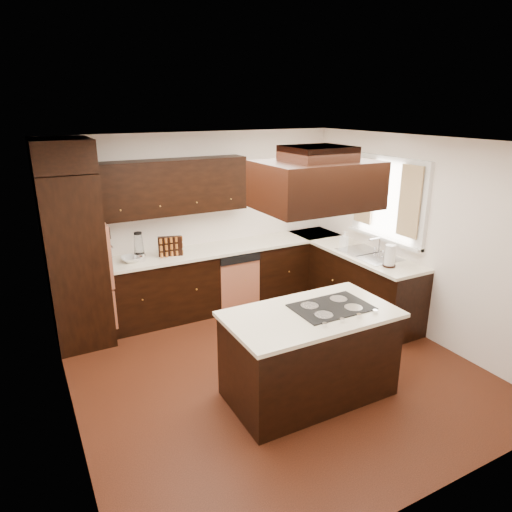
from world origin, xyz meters
name	(u,v)px	position (x,y,z in m)	size (l,w,h in m)	color
floor	(273,369)	(0.00, 0.00, -0.01)	(4.20, 4.20, 0.02)	#592714
ceiling	(276,141)	(0.00, 0.00, 2.51)	(4.20, 4.20, 0.02)	silver
wall_back	(201,221)	(0.00, 2.11, 1.25)	(4.20, 0.02, 2.50)	white
wall_front	(435,357)	(0.00, -2.11, 1.25)	(4.20, 0.02, 2.50)	white
wall_left	(58,303)	(-2.11, 0.00, 1.25)	(0.02, 4.20, 2.50)	white
wall_right	(419,238)	(2.11, 0.00, 1.25)	(0.02, 4.20, 2.50)	white
oven_column	(75,261)	(-1.78, 1.71, 1.06)	(0.65, 0.75, 2.12)	black
wall_oven_face	(105,252)	(-1.43, 1.71, 1.12)	(0.05, 0.62, 0.78)	#BD6C4C
base_cabinets_back	(213,280)	(0.03, 1.80, 0.44)	(2.93, 0.60, 0.88)	black
base_cabinets_right	(350,279)	(1.80, 0.90, 0.44)	(0.60, 2.40, 0.88)	black
countertop_back	(212,250)	(0.03, 1.79, 0.90)	(2.93, 0.63, 0.04)	white
countertop_right	(351,249)	(1.79, 0.90, 0.90)	(0.63, 2.40, 0.04)	white
upper_cabinets	(173,187)	(-0.43, 1.93, 1.81)	(2.00, 0.34, 0.72)	black
dishwasher_front	(240,286)	(0.33, 1.50, 0.40)	(0.60, 0.05, 0.72)	#BD6C4C
window_frame	(389,199)	(2.07, 0.55, 1.65)	(0.06, 1.32, 1.12)	white
window_pane	(390,199)	(2.10, 0.55, 1.65)	(0.00, 1.20, 1.00)	white
curtain_left	(410,202)	(2.01, 0.13, 1.70)	(0.02, 0.34, 0.90)	beige
curtain_right	(364,191)	(2.01, 0.97, 1.70)	(0.02, 0.34, 0.90)	beige
sink_rim	(369,254)	(1.80, 0.55, 0.92)	(0.52, 0.84, 0.01)	silver
island	(309,356)	(0.07, -0.58, 0.44)	(1.62, 0.88, 0.88)	black
island_top	(311,314)	(0.07, -0.58, 0.90)	(1.68, 0.94, 0.04)	white
cooktop	(331,307)	(0.32, -0.58, 0.93)	(0.77, 0.51, 0.01)	black
range_hood	(316,185)	(0.10, -0.55, 2.16)	(1.05, 0.72, 0.42)	black
hood_duct	(318,153)	(0.10, -0.55, 2.44)	(0.55, 0.50, 0.13)	black
blender_base	(140,257)	(-0.99, 1.74, 0.97)	(0.15, 0.15, 0.10)	silver
blender_pitcher	(139,244)	(-0.99, 1.74, 1.15)	(0.13, 0.13, 0.26)	silver
spice_rack	(170,246)	(-0.57, 1.77, 1.05)	(0.32, 0.08, 0.26)	black
mixing_bowl	(132,259)	(-1.09, 1.77, 0.95)	(0.27, 0.27, 0.07)	white
soap_bottle	(344,239)	(1.75, 1.02, 1.03)	(0.10, 0.10, 0.21)	white
paper_towel	(390,256)	(1.70, 0.06, 1.06)	(0.13, 0.13, 0.28)	white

